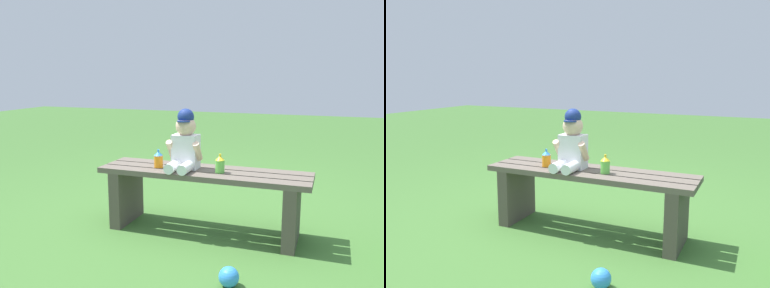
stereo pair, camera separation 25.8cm
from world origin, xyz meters
TOP-DOWN VIEW (x-y plane):
  - ground_plane at (0.00, 0.00)m, footprint 16.00×16.00m
  - park_bench at (0.00, 0.00)m, footprint 1.41×0.36m
  - child_figure at (-0.13, -0.01)m, footprint 0.23×0.27m
  - sippy_cup_left at (-0.31, -0.03)m, footprint 0.06×0.06m
  - sippy_cup_right at (0.12, -0.03)m, footprint 0.06×0.06m
  - toy_ball at (0.34, -0.64)m, footprint 0.11×0.11m

SIDE VIEW (x-z plane):
  - ground_plane at x=0.00m, z-range 0.00..0.00m
  - toy_ball at x=0.34m, z-range 0.00..0.11m
  - park_bench at x=0.00m, z-range 0.07..0.50m
  - sippy_cup_left at x=-0.31m, z-range 0.43..0.55m
  - sippy_cup_right at x=0.12m, z-range 0.43..0.55m
  - child_figure at x=-0.13m, z-range 0.41..0.81m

